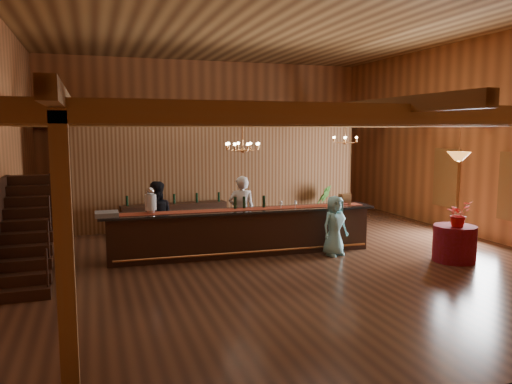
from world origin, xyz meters
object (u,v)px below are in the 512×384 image
object	(u,v)px
tasting_bar	(242,232)
round_table	(454,243)
guest	(335,226)
chandelier_right	(345,139)
beverage_dispenser	(151,201)
chandelier_left	(243,146)
bartender	(242,212)
pendant_lamp	(459,156)
floor_plant	(322,204)
backbar_shelf	(175,218)
raffle_drum	(345,198)
staff_second	(156,218)

from	to	relation	value
tasting_bar	round_table	bearing A→B (deg)	-23.10
round_table	guest	size ratio (longest dim) A/B	0.66
round_table	chandelier_right	size ratio (longest dim) A/B	1.19
beverage_dispenser	chandelier_left	bearing A→B (deg)	-7.73
chandelier_left	bartender	size ratio (longest dim) A/B	0.44
pendant_lamp	bartender	world-z (taller)	pendant_lamp
tasting_bar	guest	bearing A→B (deg)	-17.64
chandelier_right	floor_plant	xyz separation A→B (m)	(-0.23, 1.03, -2.09)
chandelier_right	backbar_shelf	bearing A→B (deg)	168.20
backbar_shelf	round_table	distance (m)	7.60
backbar_shelf	chandelier_right	bearing A→B (deg)	-16.30
raffle_drum	staff_second	bearing A→B (deg)	169.19
round_table	beverage_dispenser	bearing A→B (deg)	161.32
bartender	guest	bearing A→B (deg)	156.31
guest	round_table	bearing A→B (deg)	-45.36
staff_second	floor_plant	bearing A→B (deg)	-150.56
raffle_drum	round_table	size ratio (longest dim) A/B	0.36
backbar_shelf	bartender	xyz separation A→B (m)	(1.35, -2.33, 0.49)
tasting_bar	staff_second	size ratio (longest dim) A/B	3.73
raffle_drum	chandelier_right	xyz separation A→B (m)	(1.16, 2.20, 1.43)
round_table	chandelier_left	xyz separation A→B (m)	(-4.46, 1.93, 2.20)
backbar_shelf	staff_second	xyz separation A→B (m)	(-0.82, -2.36, 0.45)
chandelier_right	floor_plant	world-z (taller)	chandelier_right
chandelier_left	chandelier_right	bearing A→B (deg)	29.87
guest	floor_plant	distance (m)	4.12
chandelier_left	bartender	bearing A→B (deg)	75.25
raffle_drum	staff_second	xyz separation A→B (m)	(-4.60, 0.88, -0.39)
backbar_shelf	floor_plant	bearing A→B (deg)	-4.54
beverage_dispenser	chandelier_left	size ratio (longest dim) A/B	0.75
backbar_shelf	bartender	bearing A→B (deg)	-64.52
chandelier_right	pendant_lamp	world-z (taller)	same
guest	bartender	bearing A→B (deg)	125.44
round_table	floor_plant	distance (m)	5.24
chandelier_left	staff_second	world-z (taller)	chandelier_left
pendant_lamp	bartender	size ratio (longest dim) A/B	0.49
backbar_shelf	raffle_drum	bearing A→B (deg)	-45.04
chandelier_right	staff_second	size ratio (longest dim) A/B	0.45
round_table	floor_plant	size ratio (longest dim) A/B	0.77
round_table	chandelier_right	xyz separation A→B (m)	(-0.62, 4.14, 2.29)
round_table	floor_plant	world-z (taller)	floor_plant
bartender	beverage_dispenser	bearing A→B (deg)	30.03
tasting_bar	staff_second	world-z (taller)	staff_second
chandelier_right	chandelier_left	bearing A→B (deg)	-150.13
chandelier_right	pendant_lamp	xyz separation A→B (m)	(0.62, -4.14, -0.30)
chandelier_right	guest	bearing A→B (deg)	-121.88
beverage_dispenser	raffle_drum	size ratio (longest dim) A/B	1.76
beverage_dispenser	raffle_drum	world-z (taller)	beverage_dispenser
pendant_lamp	round_table	bearing A→B (deg)	0.00
backbar_shelf	guest	xyz separation A→B (m)	(3.21, -3.83, 0.29)
chandelier_left	chandelier_right	xyz separation A→B (m)	(3.84, 2.21, 0.09)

